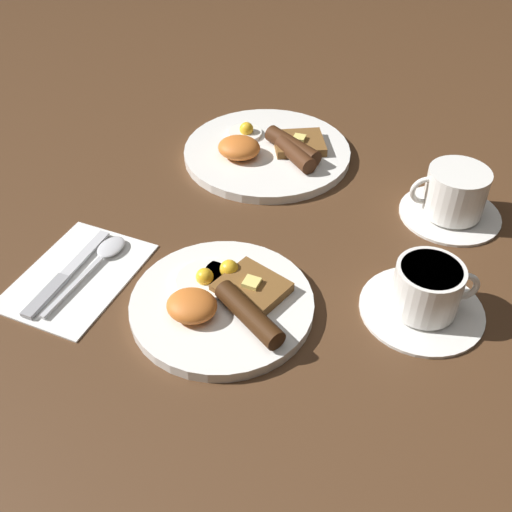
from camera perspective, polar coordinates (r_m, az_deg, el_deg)
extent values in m
plane|color=#4C301C|center=(0.77, -3.24, -5.02)|extent=(3.00, 3.00, 0.00)
cylinder|color=white|center=(0.76, -3.26, -4.63)|extent=(0.23, 0.23, 0.01)
cylinder|color=white|center=(0.78, -4.94, -2.37)|extent=(0.07, 0.07, 0.01)
sphere|color=yellow|center=(0.77, -4.91, -1.98)|extent=(0.02, 0.02, 0.02)
cylinder|color=white|center=(0.79, -2.79, -1.72)|extent=(0.06, 0.06, 0.01)
sphere|color=yellow|center=(0.78, -2.58, -1.23)|extent=(0.02, 0.02, 0.02)
ellipsoid|color=orange|center=(0.74, -6.13, -4.72)|extent=(0.06, 0.06, 0.03)
cylinder|color=#371E0C|center=(0.72, -0.67, -5.56)|extent=(0.10, 0.09, 0.03)
cube|color=brown|center=(0.76, -0.41, -3.08)|extent=(0.10, 0.10, 0.01)
cube|color=#F4E072|center=(0.76, -0.42, -2.54)|extent=(0.02, 0.02, 0.01)
cylinder|color=white|center=(1.05, 1.05, 9.84)|extent=(0.29, 0.29, 0.01)
cylinder|color=white|center=(1.08, -1.06, 11.62)|extent=(0.06, 0.06, 0.01)
sphere|color=yellow|center=(1.08, -0.91, 11.99)|extent=(0.02, 0.02, 0.02)
ellipsoid|color=orange|center=(1.02, -1.63, 10.28)|extent=(0.07, 0.06, 0.03)
cylinder|color=#442412|center=(1.01, 3.77, 9.65)|extent=(0.08, 0.08, 0.03)
cylinder|color=#3F2210|center=(1.03, 3.55, 10.41)|extent=(0.11, 0.09, 0.03)
cube|color=brown|center=(1.05, 4.12, 10.68)|extent=(0.11, 0.10, 0.01)
cube|color=#F4E072|center=(1.04, 4.14, 11.15)|extent=(0.02, 0.02, 0.01)
cylinder|color=white|center=(0.79, 15.50, -4.81)|extent=(0.16, 0.16, 0.01)
cylinder|color=white|center=(0.77, 15.98, -2.93)|extent=(0.08, 0.08, 0.06)
cylinder|color=brown|center=(0.75, 16.39, -1.29)|extent=(0.07, 0.07, 0.00)
torus|color=white|center=(0.78, 19.02, -2.75)|extent=(0.04, 0.02, 0.04)
cylinder|color=white|center=(0.96, 17.98, 3.91)|extent=(0.15, 0.15, 0.01)
cylinder|color=white|center=(0.93, 18.48, 5.83)|extent=(0.09, 0.09, 0.07)
cylinder|color=brown|center=(0.92, 18.91, 7.51)|extent=(0.08, 0.08, 0.00)
torus|color=white|center=(0.92, 15.87, 6.02)|extent=(0.05, 0.02, 0.05)
cube|color=white|center=(0.84, -16.68, -1.80)|extent=(0.16, 0.21, 0.01)
cube|color=silver|center=(0.87, -15.92, 0.26)|extent=(0.02, 0.10, 0.00)
cube|color=#9E9EA3|center=(0.82, -19.40, -3.57)|extent=(0.02, 0.08, 0.01)
ellipsoid|color=silver|center=(0.87, -13.65, 0.85)|extent=(0.04, 0.05, 0.01)
cube|color=silver|center=(0.82, -17.03, -2.77)|extent=(0.02, 0.12, 0.00)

